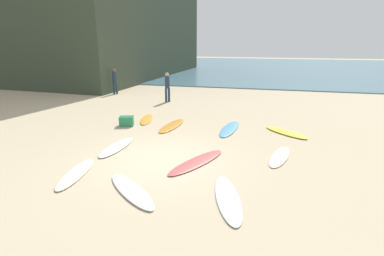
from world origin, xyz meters
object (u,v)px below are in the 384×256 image
at_px(surfboard_1, 172,126).
at_px(surfboard_0, 228,198).
at_px(surfboard_4, 280,156).
at_px(surfboard_8, 131,190).
at_px(surfboard_6, 229,129).
at_px(surfboard_2, 197,162).
at_px(surfboard_3, 117,147).
at_px(surfboard_7, 286,132).
at_px(surfboard_9, 147,119).
at_px(beachgoer_mid, 167,86).
at_px(beachgoer_near, 115,80).
at_px(beach_cooler, 127,121).
at_px(surfboard_5, 76,173).

bearing_deg(surfboard_1, surfboard_0, 125.06).
bearing_deg(surfboard_0, surfboard_4, -128.65).
bearing_deg(surfboard_8, surfboard_6, 25.21).
distance_m(surfboard_0, surfboard_2, 2.32).
relative_size(surfboard_3, surfboard_7, 1.05).
distance_m(surfboard_2, surfboard_9, 5.68).
xyz_separation_m(surfboard_1, surfboard_8, (0.85, -5.88, 0.00)).
bearing_deg(beachgoer_mid, surfboard_4, 84.47).
bearing_deg(surfboard_9, surfboard_8, -84.63).
distance_m(surfboard_0, surfboard_1, 6.51).
distance_m(surfboard_0, surfboard_7, 6.05).
xyz_separation_m(beachgoer_near, beach_cooler, (4.43, -7.25, -0.78)).
bearing_deg(beachgoer_mid, surfboard_3, 50.66).
xyz_separation_m(surfboard_8, beachgoer_near, (-7.26, 12.74, 0.95)).
height_order(surfboard_4, beachgoer_mid, beachgoer_mid).
distance_m(surfboard_2, surfboard_5, 3.56).
bearing_deg(surfboard_2, surfboard_5, -127.51).
relative_size(surfboard_4, surfboard_7, 0.98).
relative_size(surfboard_5, surfboard_6, 0.85).
bearing_deg(beachgoer_near, surfboard_4, 126.55).
height_order(surfboard_3, beach_cooler, beach_cooler).
distance_m(surfboard_7, beachgoer_near, 13.12).
distance_m(surfboard_9, beach_cooler, 1.26).
bearing_deg(surfboard_6, surfboard_5, 61.70).
bearing_deg(surfboard_8, surfboard_3, 74.87).
xyz_separation_m(surfboard_3, surfboard_6, (3.58, 3.25, -0.01)).
relative_size(surfboard_5, beachgoer_mid, 1.19).
xyz_separation_m(surfboard_0, beachgoer_near, (-9.67, 12.50, 0.96)).
bearing_deg(surfboard_1, surfboard_9, -21.62).
bearing_deg(surfboard_1, surfboard_8, 103.32).
bearing_deg(surfboard_0, surfboard_3, -46.83).
height_order(surfboard_2, beachgoer_near, beachgoer_near).
distance_m(surfboard_3, surfboard_5, 2.26).
height_order(surfboard_7, beach_cooler, beach_cooler).
relative_size(surfboard_1, beachgoer_mid, 1.31).
height_order(surfboard_4, surfboard_9, surfboard_4).
bearing_deg(surfboard_0, surfboard_7, -121.26).
xyz_separation_m(surfboard_0, surfboard_1, (-3.25, 5.64, 0.01)).
distance_m(surfboard_2, surfboard_4, 2.74).
bearing_deg(beachgoer_near, surfboard_5, 100.74).
xyz_separation_m(surfboard_3, beachgoer_mid, (-0.90, 8.22, 0.97)).
bearing_deg(surfboard_3, surfboard_7, 30.00).
height_order(surfboard_7, surfboard_8, surfboard_7).
bearing_deg(beachgoer_near, surfboard_9, 116.07).
height_order(surfboard_8, beach_cooler, beach_cooler).
bearing_deg(beachgoer_mid, surfboard_0, 70.15).
distance_m(beachgoer_near, beachgoer_mid, 4.79).
bearing_deg(beach_cooler, surfboard_0, -45.10).
xyz_separation_m(surfboard_5, beach_cooler, (-0.86, 4.95, 0.18)).
bearing_deg(surfboard_9, surfboard_7, -19.43).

